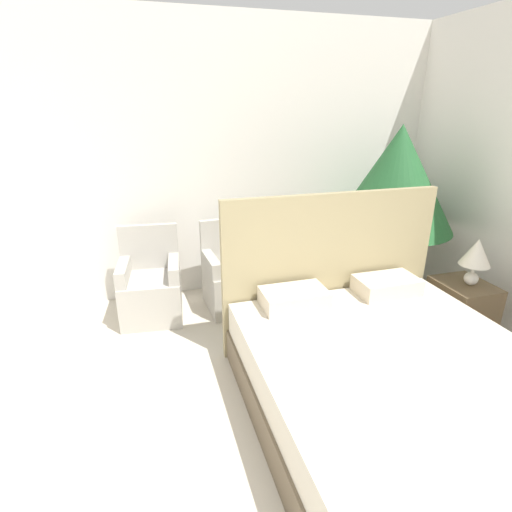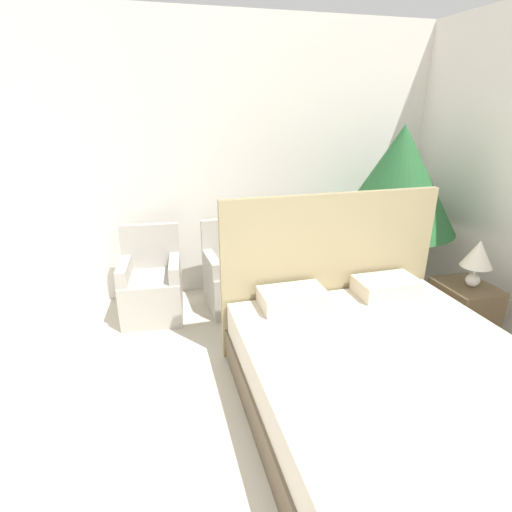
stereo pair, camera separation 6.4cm
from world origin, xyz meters
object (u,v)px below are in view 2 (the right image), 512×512
at_px(armchair_near_window_right, 235,280).
at_px(potted_palm, 398,183).
at_px(armchair_near_window_left, 152,290).
at_px(nightstand, 462,311).
at_px(table_lamp, 478,256).
at_px(bed, 391,383).

bearing_deg(armchair_near_window_right, potted_palm, -10.36).
height_order(armchair_near_window_left, potted_palm, potted_palm).
bearing_deg(nightstand, potted_palm, 101.26).
distance_m(armchair_near_window_left, armchair_near_window_right, 0.85).
height_order(armchair_near_window_right, nightstand, armchair_near_window_right).
height_order(armchair_near_window_left, table_lamp, table_lamp).
relative_size(bed, potted_palm, 1.20).
relative_size(armchair_near_window_right, potted_palm, 0.49).
height_order(bed, armchair_near_window_right, bed).
distance_m(potted_palm, nightstand, 1.40).
bearing_deg(potted_palm, armchair_near_window_left, 175.43).
xyz_separation_m(bed, potted_palm, (1.04, 1.70, 0.98)).
distance_m(bed, armchair_near_window_right, 2.01).
relative_size(armchair_near_window_right, nightstand, 1.73).
height_order(potted_palm, nightstand, potted_palm).
xyz_separation_m(bed, armchair_near_window_left, (-1.51, 1.90, -0.00)).
relative_size(armchair_near_window_left, potted_palm, 0.49).
bearing_deg(bed, armchair_near_window_left, 128.44).
relative_size(armchair_near_window_left, table_lamp, 2.12).
height_order(armchair_near_window_left, nightstand, armchair_near_window_left).
bearing_deg(armchair_near_window_right, nightstand, -34.87).
xyz_separation_m(armchair_near_window_left, armchair_near_window_right, (0.85, 0.00, 0.00)).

